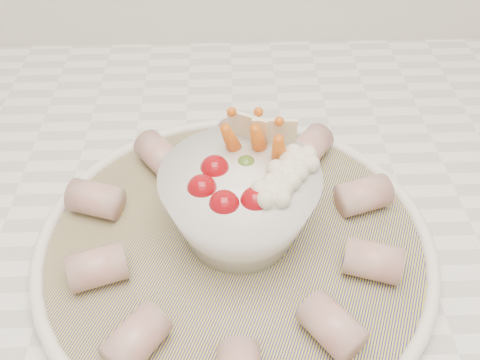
{
  "coord_description": "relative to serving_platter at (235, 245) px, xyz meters",
  "views": [
    {
      "loc": [
        -0.18,
        1.06,
        1.31
      ],
      "look_at": [
        -0.17,
        1.38,
        1.0
      ],
      "focal_mm": 40.0,
      "sensor_mm": 36.0,
      "label": 1
    }
  ],
  "objects": [
    {
      "name": "serving_platter",
      "position": [
        0.0,
        0.0,
        0.0
      ],
      "size": [
        0.47,
        0.47,
        0.02
      ],
      "color": "navy",
      "rests_on": "kitchen_counter"
    },
    {
      "name": "veggie_bowl",
      "position": [
        0.01,
        0.01,
        0.04
      ],
      "size": [
        0.14,
        0.14,
        0.11
      ],
      "color": "white",
      "rests_on": "serving_platter"
    },
    {
      "name": "cured_meat_rolls",
      "position": [
        -0.0,
        0.0,
        0.02
      ],
      "size": [
        0.31,
        0.3,
        0.03
      ],
      "color": "#A9534D",
      "rests_on": "serving_platter"
    }
  ]
}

